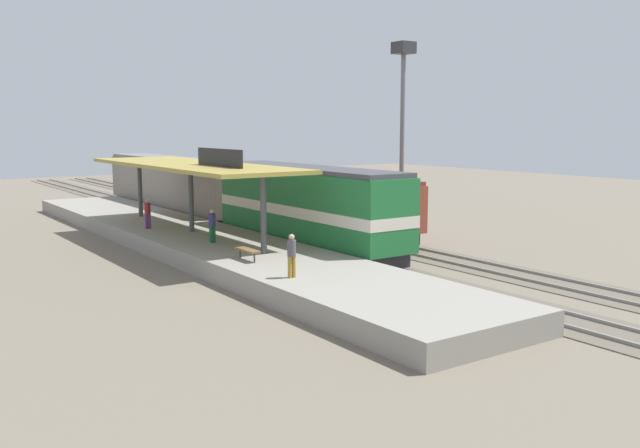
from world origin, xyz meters
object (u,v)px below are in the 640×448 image
at_px(locomotive, 307,207).
at_px(person_waiting, 148,212).
at_px(person_walking, 292,253).
at_px(platform_bench, 247,250).
at_px(light_mast, 403,98).
at_px(person_boarding, 212,224).
at_px(passenger_carriage_single, 175,185).
at_px(freight_car, 343,205).

distance_m(locomotive, person_waiting, 9.47).
distance_m(person_waiting, person_walking, 15.47).
bearing_deg(platform_bench, light_mast, 22.00).
distance_m(light_mast, person_waiting, 16.53).
distance_m(platform_bench, person_walking, 4.12).
bearing_deg(person_walking, person_boarding, 83.79).
xyz_separation_m(passenger_carriage_single, person_waiting, (-6.22, -10.88, -0.46)).
relative_size(passenger_carriage_single, person_boarding, 11.70).
relative_size(person_walking, person_boarding, 1.00).
distance_m(freight_car, person_walking, 15.74).
xyz_separation_m(platform_bench, person_waiting, (-0.22, 11.39, 0.51)).
bearing_deg(person_boarding, passenger_carriage_single, 73.05).
xyz_separation_m(light_mast, person_waiting, (-14.02, 5.82, -6.54)).
height_order(passenger_carriage_single, person_waiting, passenger_carriage_single).
height_order(platform_bench, locomotive, locomotive).
bearing_deg(person_waiting, person_walking, -90.17).
relative_size(locomotive, light_mast, 1.23).
relative_size(person_waiting, person_boarding, 1.00).
bearing_deg(locomotive, passenger_carriage_single, 90.00).
height_order(locomotive, freight_car, locomotive).
bearing_deg(passenger_carriage_single, light_mast, -64.95).
height_order(person_waiting, person_walking, same).
distance_m(locomotive, person_boarding, 5.35).
bearing_deg(passenger_carriage_single, person_waiting, -119.75).
xyz_separation_m(passenger_carriage_single, person_boarding, (-5.28, -17.33, -0.46)).
relative_size(passenger_carriage_single, person_walking, 11.70).
xyz_separation_m(platform_bench, person_walking, (-0.26, -4.08, 0.51)).
bearing_deg(person_waiting, locomotive, -48.89).
bearing_deg(light_mast, person_waiting, 157.46).
bearing_deg(person_waiting, light_mast, -22.54).
distance_m(passenger_carriage_single, light_mast, 19.40).
xyz_separation_m(light_mast, person_walking, (-14.06, -9.65, -6.54)).
bearing_deg(freight_car, passenger_carriage_single, 107.10).
xyz_separation_m(locomotive, person_boarding, (-5.28, 0.67, -0.56)).
xyz_separation_m(freight_car, person_waiting, (-10.82, 4.08, -0.12)).
xyz_separation_m(locomotive, person_walking, (-6.26, -8.35, -0.56)).
bearing_deg(freight_car, person_waiting, 159.33).
bearing_deg(freight_car, person_walking, -133.64).
relative_size(passenger_carriage_single, person_waiting, 11.70).
xyz_separation_m(light_mast, person_boarding, (-13.08, -0.63, -6.54)).
relative_size(passenger_carriage_single, light_mast, 1.71).
height_order(freight_car, light_mast, light_mast).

